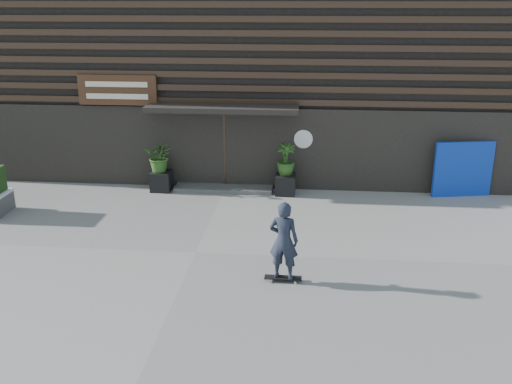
# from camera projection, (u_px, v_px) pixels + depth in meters

# --- Properties ---
(ground) EXTENTS (80.00, 80.00, 0.00)m
(ground) POSITION_uv_depth(u_px,v_px,m) (196.00, 253.00, 13.42)
(ground) COLOR gray
(ground) RESTS_ON ground
(entrance_step) EXTENTS (3.00, 0.80, 0.12)m
(entrance_step) POSITION_uv_depth(u_px,v_px,m) (224.00, 188.00, 17.74)
(entrance_step) COLOR #4C4C49
(entrance_step) RESTS_ON ground
(planter_pot_left) EXTENTS (0.60, 0.60, 0.60)m
(planter_pot_left) POSITION_uv_depth(u_px,v_px,m) (161.00, 181.00, 17.63)
(planter_pot_left) COLOR black
(planter_pot_left) RESTS_ON ground
(bamboo_left) EXTENTS (0.86, 0.75, 0.96)m
(bamboo_left) POSITION_uv_depth(u_px,v_px,m) (160.00, 156.00, 17.38)
(bamboo_left) COLOR #2D591E
(bamboo_left) RESTS_ON planter_pot_left
(planter_pot_right) EXTENTS (0.60, 0.60, 0.60)m
(planter_pot_right) POSITION_uv_depth(u_px,v_px,m) (285.00, 184.00, 17.31)
(planter_pot_right) COLOR black
(planter_pot_right) RESTS_ON ground
(bamboo_right) EXTENTS (0.54, 0.54, 0.96)m
(bamboo_right) POSITION_uv_depth(u_px,v_px,m) (286.00, 159.00, 17.05)
(bamboo_right) COLOR #2D591E
(bamboo_right) RESTS_ON planter_pot_right
(blue_tarp) EXTENTS (1.76, 0.46, 1.66)m
(blue_tarp) POSITION_uv_depth(u_px,v_px,m) (463.00, 169.00, 16.97)
(blue_tarp) COLOR #0D32B5
(blue_tarp) RESTS_ON ground
(building) EXTENTS (18.00, 11.00, 8.00)m
(building) POSITION_uv_depth(u_px,v_px,m) (243.00, 44.00, 21.52)
(building) COLOR black
(building) RESTS_ON ground
(skateboarder) EXTENTS (0.78, 0.50, 1.77)m
(skateboarder) POSITION_uv_depth(u_px,v_px,m) (284.00, 241.00, 11.77)
(skateboarder) COLOR black
(skateboarder) RESTS_ON ground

